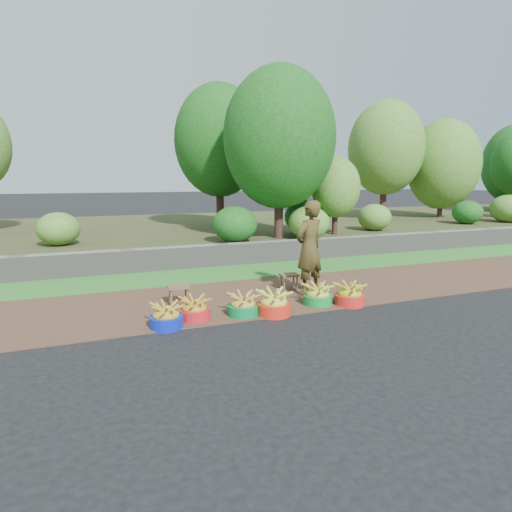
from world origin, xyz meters
name	(u,v)px	position (x,y,z in m)	size (l,w,h in m)	color
ground_plane	(296,315)	(0.00, 0.00, 0.00)	(120.00, 120.00, 0.00)	black
dirt_shoulder	(266,295)	(0.00, 1.25, 0.01)	(80.00, 2.50, 0.02)	#4E3325
grass_verge	(233,272)	(0.00, 3.25, 0.02)	(80.00, 1.50, 0.04)	#317A2A
retaining_wall	(222,255)	(0.00, 4.10, 0.28)	(80.00, 0.35, 0.55)	slate
earth_bank	(182,233)	(0.00, 9.00, 0.25)	(80.00, 10.00, 0.50)	#3B3F20
vegetation	(295,155)	(3.72, 7.68, 2.92)	(36.48, 8.17, 4.68)	#341F19
basin_a	(166,317)	(-2.02, 0.17, 0.16)	(0.49, 0.49, 0.37)	#0B20BC
basin_b	(194,310)	(-1.56, 0.36, 0.16)	(0.49, 0.49, 0.36)	red
basin_c	(243,306)	(-0.80, 0.28, 0.17)	(0.49, 0.49, 0.37)	#097A3A
basin_d	(274,304)	(-0.33, 0.15, 0.18)	(0.54, 0.54, 0.40)	red
basin_e	(318,296)	(0.59, 0.36, 0.17)	(0.50, 0.50, 0.37)	#148537
basin_f	(349,295)	(1.10, 0.18, 0.17)	(0.52, 0.52, 0.38)	red
stool_left	(178,289)	(-1.63, 1.25, 0.27)	(0.38, 0.30, 0.32)	brown
stool_right	(289,277)	(0.56, 1.45, 0.26)	(0.36, 0.29, 0.30)	brown
vendor_woman	(309,248)	(0.75, 1.00, 0.89)	(0.63, 0.42, 1.74)	black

